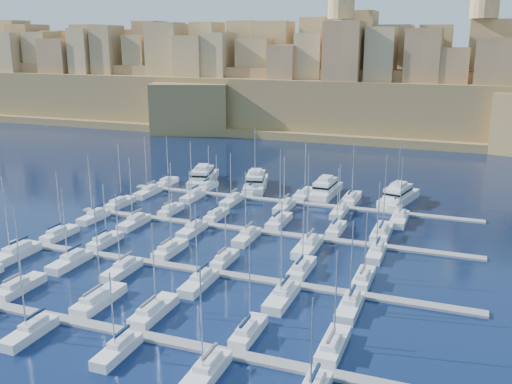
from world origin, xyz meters
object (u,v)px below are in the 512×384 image
at_px(sailboat_2, 99,300).
at_px(motor_yacht_d, 399,196).
at_px(motor_yacht_a, 203,177).
at_px(motor_yacht_b, 256,182).
at_px(motor_yacht_c, 326,189).
at_px(sailboat_4, 248,331).

distance_m(sailboat_2, motor_yacht_d, 77.04).
bearing_deg(motor_yacht_a, motor_yacht_b, -0.88).
bearing_deg(motor_yacht_b, motor_yacht_a, 179.12).
distance_m(motor_yacht_b, motor_yacht_c, 18.49).
bearing_deg(motor_yacht_c, sailboat_4, -84.14).
bearing_deg(sailboat_4, motor_yacht_d, 81.68).
bearing_deg(motor_yacht_c, motor_yacht_b, 177.95).
xyz_separation_m(sailboat_4, motor_yacht_b, (-25.64, 70.48, 0.99)).
bearing_deg(motor_yacht_a, sailboat_4, -60.03).
relative_size(sailboat_2, motor_yacht_a, 0.93).
relative_size(motor_yacht_a, motor_yacht_b, 1.03).
bearing_deg(sailboat_2, motor_yacht_d, 63.87).
bearing_deg(sailboat_4, motor_yacht_a, 119.97).
xyz_separation_m(sailboat_2, sailboat_4, (23.68, -0.85, -0.04)).
xyz_separation_m(sailboat_2, motor_yacht_d, (33.92, 69.17, 0.95)).
bearing_deg(sailboat_4, sailboat_2, 177.93).
xyz_separation_m(sailboat_2, motor_yacht_b, (-1.96, 69.62, 0.95)).
bearing_deg(motor_yacht_a, motor_yacht_c, -1.53).
distance_m(motor_yacht_c, motor_yacht_d, 17.41).
bearing_deg(motor_yacht_d, motor_yacht_b, 179.28).
xyz_separation_m(motor_yacht_c, motor_yacht_d, (17.41, 0.21, -0.00)).
bearing_deg(sailboat_2, motor_yacht_a, 103.75).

